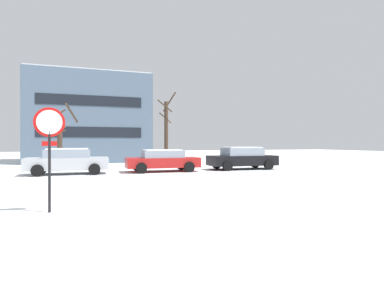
# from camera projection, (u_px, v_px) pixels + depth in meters

# --- Properties ---
(ground_plane) EXTENTS (120.00, 120.00, 0.00)m
(ground_plane) POSITION_uv_depth(u_px,v_px,m) (134.00, 193.00, 11.33)
(ground_plane) COLOR white
(road_surface) EXTENTS (80.00, 8.02, 0.00)m
(road_surface) POSITION_uv_depth(u_px,v_px,m) (123.00, 183.00, 14.17)
(road_surface) COLOR silver
(road_surface) RESTS_ON ground
(stop_sign) EXTENTS (0.76, 0.11, 2.70)m
(stop_sign) POSITION_uv_depth(u_px,v_px,m) (49.00, 139.00, 8.25)
(stop_sign) COLOR black
(stop_sign) RESTS_ON ground
(parked_car_silver) EXTENTS (4.49, 2.16, 1.48)m
(parked_car_silver) POSITION_uv_depth(u_px,v_px,m) (68.00, 161.00, 18.26)
(parked_car_silver) COLOR silver
(parked_car_silver) RESTS_ON ground
(parked_car_red) EXTENTS (4.53, 2.15, 1.37)m
(parked_car_red) POSITION_uv_depth(u_px,v_px,m) (163.00, 160.00, 19.95)
(parked_car_red) COLOR red
(parked_car_red) RESTS_ON ground
(parked_car_black) EXTENTS (4.63, 2.20, 1.51)m
(parked_car_black) POSITION_uv_depth(u_px,v_px,m) (242.00, 158.00, 21.71)
(parked_car_black) COLOR black
(parked_car_black) RESTS_ON ground
(tree_far_left) EXTENTS (1.55, 1.56, 5.64)m
(tree_far_left) POSITION_uv_depth(u_px,v_px,m) (166.00, 132.00, 23.90)
(tree_far_left) COLOR #423326
(tree_far_left) RESTS_ON ground
(tree_far_mid) EXTENTS (2.04, 1.99, 4.47)m
(tree_far_mid) POSITION_uv_depth(u_px,v_px,m) (60.00, 137.00, 22.40)
(tree_far_mid) COLOR #423326
(tree_far_mid) RESTS_ON ground
(building_far_left) EXTENTS (10.86, 9.23, 8.23)m
(building_far_left) POSITION_uv_depth(u_px,v_px,m) (89.00, 119.00, 31.93)
(building_far_left) COLOR slate
(building_far_left) RESTS_ON ground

